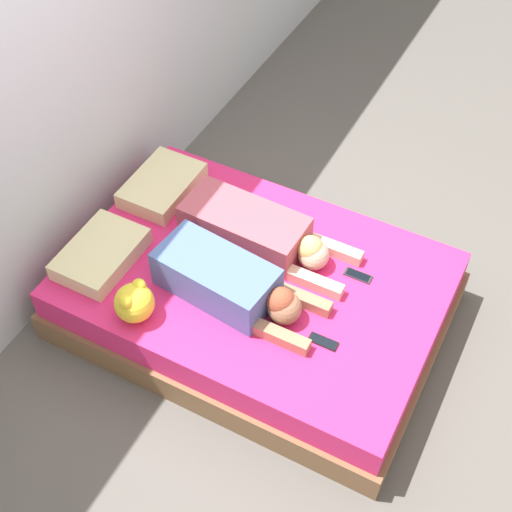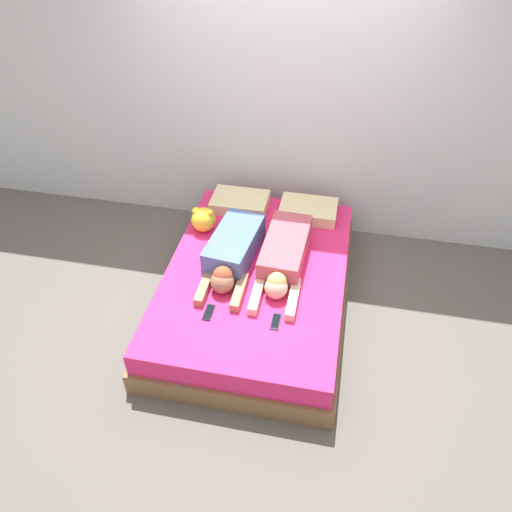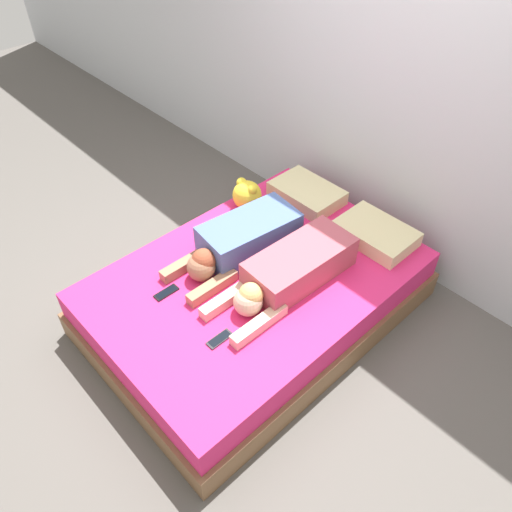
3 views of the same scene
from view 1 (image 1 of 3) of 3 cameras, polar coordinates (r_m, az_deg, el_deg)
ground_plane at (r=4.34m, az=0.00°, el=-4.73°), size 12.00×12.00×0.00m
wall_back at (r=3.99m, az=-16.15°, el=13.43°), size 12.00×0.06×2.60m
bed at (r=4.19m, az=0.00°, el=-3.16°), size 1.49×2.14×0.39m
pillow_head_left at (r=4.16m, az=-12.30°, el=0.17°), size 0.52×0.36×0.11m
pillow_head_right at (r=4.50m, az=-7.51°, el=5.64°), size 0.52×0.36×0.11m
person_left at (r=3.85m, az=-2.06°, el=-2.18°), size 0.40×0.97×0.24m
person_right at (r=4.11m, az=0.19°, el=1.94°), size 0.35×1.05×0.21m
cell_phone_left at (r=3.76m, az=5.40°, el=-6.83°), size 0.06×0.16×0.01m
cell_phone_right at (r=4.06m, az=8.16°, el=-1.55°), size 0.06×0.16×0.01m
plush_toy at (r=3.82m, az=-9.72°, el=-3.66°), size 0.22×0.22×0.23m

